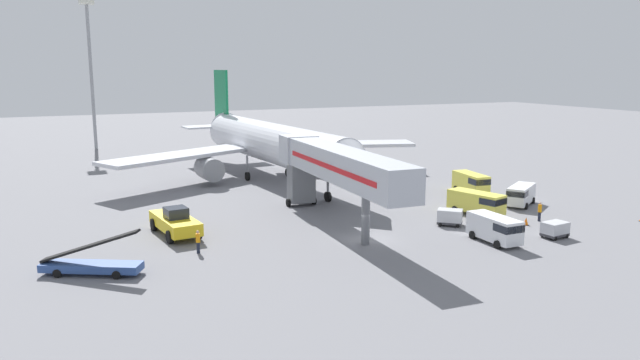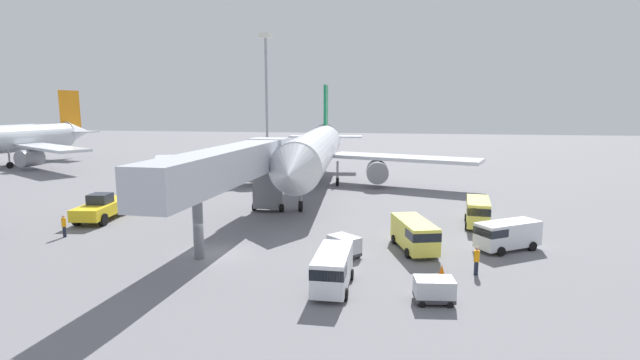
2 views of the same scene
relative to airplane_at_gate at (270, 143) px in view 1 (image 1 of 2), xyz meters
name	(u,v)px [view 1 (image 1 of 2)]	position (x,y,z in m)	size (l,w,h in m)	color
ground_plane	(367,241)	(-2.04, -29.58, -4.71)	(300.00, 300.00, 0.00)	slate
airplane_at_gate	(270,143)	(0.00, 0.00, 0.00)	(42.83, 45.39, 13.74)	silver
jet_bridge	(334,165)	(-2.44, -23.82, 0.82)	(4.23, 23.73, 7.28)	#B2B7C1
pushback_tug	(175,222)	(-16.25, -21.26, -3.56)	(3.44, 7.30, 2.50)	yellow
belt_loader_truck	(91,264)	(-23.59, -29.00, -3.94)	(6.90, 4.76, 3.29)	#2D4C8E
service_van_far_right	(521,194)	(18.65, -24.86, -3.50)	(5.11, 4.26, 2.10)	white
service_van_outer_right	(478,202)	(12.06, -26.12, -3.44)	(3.52, 5.90, 2.22)	#E5DB4C
service_van_far_center	(495,228)	(7.19, -34.47, -3.45)	(2.11, 4.99, 2.21)	white
service_van_mid_center	(471,183)	(17.68, -18.05, -3.37)	(2.54, 5.38, 2.36)	#E5DB4C
baggage_cart_near_center	(555,229)	(12.84, -35.33, -3.95)	(2.25, 1.67, 1.35)	#38383D
baggage_cart_near_left	(450,217)	(7.15, -28.37, -3.89)	(2.58, 2.52, 1.48)	#38383D
ground_crew_worker_foreground	(198,241)	(-15.68, -27.17, -3.75)	(0.49, 0.49, 1.81)	#1E2333
ground_crew_worker_midground	(540,211)	(15.73, -30.57, -3.74)	(0.41, 0.41, 1.83)	#1E2333
safety_cone_alpha	(526,221)	(13.60, -31.14, -4.34)	(0.48, 0.48, 0.73)	black
apron_light_mast	(89,46)	(-17.95, 40.11, 13.02)	(2.40, 2.40, 25.52)	#93969B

